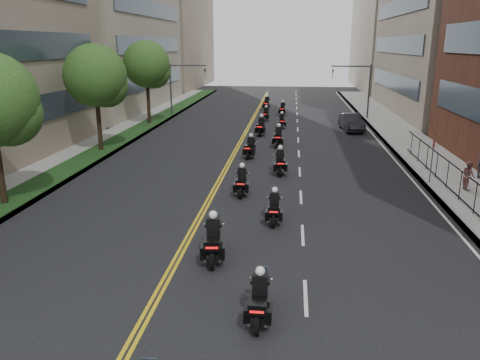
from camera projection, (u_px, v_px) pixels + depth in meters
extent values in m
cube|color=gray|center=(425.00, 156.00, 32.77)|extent=(4.00, 90.00, 0.15)
cube|color=gray|center=(96.00, 148.00, 35.30)|extent=(4.00, 90.00, 0.15)
cube|color=#143212|center=(107.00, 147.00, 35.19)|extent=(2.00, 90.00, 0.04)
cube|color=#333F4C|center=(392.00, 81.00, 53.54)|extent=(0.12, 24.08, 1.80)
cube|color=#333F4C|center=(395.00, 45.00, 52.42)|extent=(0.12, 24.08, 1.80)
cube|color=#333F4C|center=(399.00, 7.00, 51.30)|extent=(0.12, 24.08, 1.80)
cube|color=gray|center=(408.00, 10.00, 78.70)|extent=(15.00, 28.00, 26.00)
cube|color=#333F4C|center=(3.00, 118.00, 26.91)|extent=(0.12, 25.80, 1.80)
cube|color=#333F4C|center=(155.00, 79.00, 56.48)|extent=(0.12, 24.08, 1.80)
cube|color=#333F4C|center=(153.00, 45.00, 55.36)|extent=(0.12, 24.08, 1.80)
cube|color=#333F4C|center=(152.00, 9.00, 54.24)|extent=(0.12, 24.08, 1.80)
cube|color=#806C5D|center=(156.00, 12.00, 83.28)|extent=(16.00, 28.00, 26.00)
sphere|color=#244D19|center=(9.00, 114.00, 21.89)|extent=(3.08, 3.08, 3.08)
cylinder|color=#322316|center=(99.00, 117.00, 33.56)|extent=(0.32, 0.32, 5.11)
sphere|color=#244D19|center=(95.00, 76.00, 32.74)|extent=(4.40, 4.40, 4.40)
sphere|color=#244D19|center=(106.00, 86.00, 33.27)|extent=(3.08, 3.08, 3.08)
cylinder|color=#322316|center=(148.00, 97.00, 44.97)|extent=(0.32, 0.32, 5.39)
sphere|color=#244D19|center=(146.00, 64.00, 44.11)|extent=(4.40, 4.40, 4.40)
sphere|color=#244D19|center=(154.00, 72.00, 44.64)|extent=(3.08, 3.08, 3.08)
cylinder|color=#3F3F44|center=(369.00, 92.00, 48.38)|extent=(0.18, 0.18, 5.60)
cylinder|color=#3F3F44|center=(351.00, 66.00, 47.86)|extent=(4.00, 0.14, 0.14)
imported|color=black|center=(333.00, 74.00, 48.27)|extent=(0.16, 0.20, 1.00)
cylinder|color=#3F3F44|center=(171.00, 90.00, 50.59)|extent=(0.18, 0.18, 5.60)
cylinder|color=#3F3F44|center=(188.00, 65.00, 49.65)|extent=(4.00, 0.14, 0.14)
imported|color=black|center=(205.00, 73.00, 49.69)|extent=(0.16, 0.20, 1.00)
cylinder|color=black|center=(257.00, 323.00, 12.71)|extent=(0.14, 0.65, 0.65)
cylinder|color=black|center=(261.00, 295.00, 14.17)|extent=(0.14, 0.65, 0.65)
cube|color=black|center=(260.00, 300.00, 13.36)|extent=(0.42, 1.30, 0.38)
cube|color=silver|center=(260.00, 306.00, 13.47)|extent=(0.37, 0.53, 0.29)
cube|color=black|center=(257.00, 307.00, 12.57)|extent=(0.50, 0.41, 0.31)
cube|color=red|center=(257.00, 312.00, 12.38)|extent=(0.38, 0.03, 0.07)
cube|color=black|center=(260.00, 284.00, 13.27)|extent=(0.42, 0.27, 0.59)
sphere|color=white|center=(260.00, 271.00, 13.17)|extent=(0.28, 0.28, 0.28)
cylinder|color=black|center=(212.00, 259.00, 16.37)|extent=(0.24, 0.76, 0.74)
cylinder|color=black|center=(215.00, 239.00, 18.05)|extent=(0.24, 0.76, 0.74)
cube|color=black|center=(213.00, 241.00, 17.13)|extent=(0.63, 1.52, 0.44)
cube|color=silver|center=(214.00, 247.00, 17.25)|extent=(0.48, 0.64, 0.33)
cube|color=black|center=(212.00, 244.00, 16.21)|extent=(0.62, 0.52, 0.35)
cube|color=red|center=(212.00, 248.00, 16.00)|extent=(0.44, 0.08, 0.08)
cube|color=black|center=(213.00, 227.00, 17.03)|extent=(0.51, 0.36, 0.68)
sphere|color=white|center=(213.00, 215.00, 16.91)|extent=(0.32, 0.32, 0.32)
cylinder|color=black|center=(274.00, 221.00, 20.09)|extent=(0.14, 0.64, 0.64)
cylinder|color=black|center=(275.00, 209.00, 21.53)|extent=(0.14, 0.64, 0.64)
cube|color=black|center=(274.00, 209.00, 20.74)|extent=(0.41, 1.28, 0.38)
cube|color=silver|center=(274.00, 213.00, 20.84)|extent=(0.36, 0.52, 0.28)
cube|color=black|center=(274.00, 210.00, 19.95)|extent=(0.50, 0.40, 0.30)
cube|color=red|center=(274.00, 212.00, 19.77)|extent=(0.38, 0.03, 0.07)
cube|color=black|center=(275.00, 198.00, 20.65)|extent=(0.42, 0.27, 0.59)
sphere|color=white|center=(275.00, 190.00, 20.55)|extent=(0.27, 0.27, 0.27)
cylinder|color=black|center=(241.00, 192.00, 23.87)|extent=(0.17, 0.68, 0.68)
cylinder|color=black|center=(243.00, 183.00, 25.40)|extent=(0.17, 0.68, 0.68)
cube|color=black|center=(242.00, 183.00, 24.56)|extent=(0.47, 1.36, 0.40)
cube|color=silver|center=(242.00, 186.00, 24.67)|extent=(0.40, 0.56, 0.30)
cube|color=black|center=(241.00, 183.00, 23.73)|extent=(0.53, 0.44, 0.32)
cube|color=red|center=(241.00, 184.00, 23.53)|extent=(0.40, 0.05, 0.07)
cube|color=black|center=(242.00, 173.00, 24.47)|extent=(0.45, 0.30, 0.62)
sphere|color=white|center=(242.00, 165.00, 24.36)|extent=(0.29, 0.29, 0.29)
cylinder|color=black|center=(280.00, 171.00, 27.77)|extent=(0.19, 0.71, 0.70)
cylinder|color=black|center=(279.00, 164.00, 29.35)|extent=(0.19, 0.71, 0.70)
cube|color=black|center=(280.00, 163.00, 28.48)|extent=(0.53, 1.42, 0.41)
cube|color=silver|center=(280.00, 167.00, 28.60)|extent=(0.43, 0.59, 0.31)
cube|color=black|center=(281.00, 162.00, 27.62)|extent=(0.57, 0.47, 0.33)
cube|color=red|center=(281.00, 164.00, 27.42)|extent=(0.41, 0.06, 0.07)
cube|color=black|center=(280.00, 155.00, 28.39)|extent=(0.47, 0.32, 0.64)
sphere|color=white|center=(280.00, 148.00, 28.28)|extent=(0.30, 0.30, 0.30)
cylinder|color=black|center=(248.00, 155.00, 31.83)|extent=(0.23, 0.70, 0.68)
cylinder|color=black|center=(253.00, 150.00, 33.32)|extent=(0.23, 0.70, 0.68)
cube|color=black|center=(251.00, 148.00, 32.50)|extent=(0.60, 1.40, 0.40)
cube|color=silver|center=(251.00, 152.00, 32.61)|extent=(0.45, 0.60, 0.30)
cube|color=black|center=(248.00, 147.00, 31.68)|extent=(0.57, 0.49, 0.32)
cube|color=red|center=(247.00, 148.00, 31.49)|extent=(0.40, 0.08, 0.07)
cube|color=black|center=(251.00, 141.00, 32.40)|extent=(0.48, 0.34, 0.62)
sphere|color=white|center=(251.00, 135.00, 32.29)|extent=(0.29, 0.29, 0.29)
cylinder|color=black|center=(277.00, 144.00, 35.29)|extent=(0.18, 0.72, 0.72)
cylinder|color=black|center=(279.00, 139.00, 36.89)|extent=(0.18, 0.72, 0.72)
cube|color=black|center=(278.00, 138.00, 36.01)|extent=(0.51, 1.44, 0.42)
cube|color=silver|center=(278.00, 141.00, 36.13)|extent=(0.43, 0.60, 0.32)
cube|color=black|center=(278.00, 137.00, 35.14)|extent=(0.57, 0.47, 0.34)
cube|color=red|center=(277.00, 137.00, 34.93)|extent=(0.42, 0.05, 0.07)
cube|color=black|center=(279.00, 131.00, 35.91)|extent=(0.48, 0.32, 0.65)
sphere|color=white|center=(279.00, 125.00, 35.80)|extent=(0.31, 0.31, 0.31)
cylinder|color=black|center=(260.00, 133.00, 39.60)|extent=(0.22, 0.75, 0.74)
cylinder|color=black|center=(263.00, 129.00, 41.24)|extent=(0.22, 0.75, 0.74)
cube|color=black|center=(261.00, 127.00, 40.33)|extent=(0.59, 1.50, 0.43)
cube|color=silver|center=(261.00, 130.00, 40.46)|extent=(0.46, 0.63, 0.33)
cube|color=black|center=(260.00, 126.00, 39.44)|extent=(0.60, 0.50, 0.35)
cube|color=red|center=(259.00, 127.00, 39.23)|extent=(0.44, 0.07, 0.08)
cube|color=black|center=(262.00, 121.00, 40.23)|extent=(0.50, 0.35, 0.67)
sphere|color=white|center=(262.00, 116.00, 40.11)|extent=(0.31, 0.31, 0.31)
cylinder|color=black|center=(282.00, 126.00, 43.21)|extent=(0.18, 0.64, 0.63)
cylinder|color=black|center=(281.00, 123.00, 44.63)|extent=(0.18, 0.64, 0.63)
cube|color=black|center=(282.00, 122.00, 43.85)|extent=(0.49, 1.27, 0.37)
cube|color=silver|center=(282.00, 124.00, 43.95)|extent=(0.39, 0.53, 0.28)
cube|color=black|center=(282.00, 121.00, 43.07)|extent=(0.51, 0.42, 0.30)
cube|color=red|center=(282.00, 121.00, 42.89)|extent=(0.37, 0.06, 0.06)
cube|color=black|center=(282.00, 117.00, 43.76)|extent=(0.43, 0.29, 0.57)
sphere|color=white|center=(282.00, 113.00, 43.66)|extent=(0.27, 0.27, 0.27)
cylinder|color=black|center=(265.00, 119.00, 47.35)|extent=(0.20, 0.66, 0.65)
cylinder|color=black|center=(267.00, 116.00, 48.77)|extent=(0.20, 0.66, 0.65)
cube|color=black|center=(266.00, 115.00, 47.98)|extent=(0.53, 1.32, 0.38)
cube|color=silver|center=(266.00, 117.00, 48.09)|extent=(0.41, 0.56, 0.28)
cube|color=black|center=(265.00, 114.00, 47.21)|extent=(0.53, 0.45, 0.30)
cube|color=red|center=(265.00, 114.00, 47.03)|extent=(0.38, 0.07, 0.07)
cube|color=black|center=(266.00, 110.00, 47.89)|extent=(0.44, 0.31, 0.59)
sphere|color=white|center=(266.00, 106.00, 47.79)|extent=(0.28, 0.28, 0.28)
cylinder|color=black|center=(282.00, 113.00, 50.95)|extent=(0.20, 0.67, 0.66)
cylinder|color=black|center=(283.00, 111.00, 52.41)|extent=(0.20, 0.67, 0.66)
cube|color=black|center=(283.00, 110.00, 51.61)|extent=(0.53, 1.34, 0.39)
cube|color=silver|center=(283.00, 112.00, 51.72)|extent=(0.42, 0.57, 0.29)
cube|color=black|center=(282.00, 109.00, 50.81)|extent=(0.54, 0.45, 0.31)
cube|color=red|center=(282.00, 109.00, 50.63)|extent=(0.39, 0.07, 0.07)
cube|color=black|center=(283.00, 105.00, 51.52)|extent=(0.45, 0.31, 0.60)
sphere|color=white|center=(283.00, 102.00, 51.41)|extent=(0.28, 0.28, 0.28)
cylinder|color=black|center=(266.00, 108.00, 54.91)|extent=(0.20, 0.75, 0.74)
cylinder|color=black|center=(268.00, 106.00, 56.55)|extent=(0.20, 0.75, 0.74)
cube|color=black|center=(267.00, 104.00, 55.65)|extent=(0.55, 1.49, 0.43)
cube|color=silver|center=(267.00, 106.00, 55.77)|extent=(0.45, 0.62, 0.33)
cube|color=black|center=(266.00, 103.00, 54.76)|extent=(0.59, 0.49, 0.35)
cube|color=red|center=(266.00, 103.00, 54.55)|extent=(0.43, 0.06, 0.08)
cube|color=black|center=(267.00, 100.00, 55.55)|extent=(0.50, 0.34, 0.67)
sphere|color=white|center=(267.00, 96.00, 55.43)|extent=(0.31, 0.31, 0.31)
imported|color=black|center=(351.00, 122.00, 42.48)|extent=(2.09, 4.72, 1.51)
imported|color=brown|center=(469.00, 175.00, 24.77)|extent=(0.63, 0.79, 1.56)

